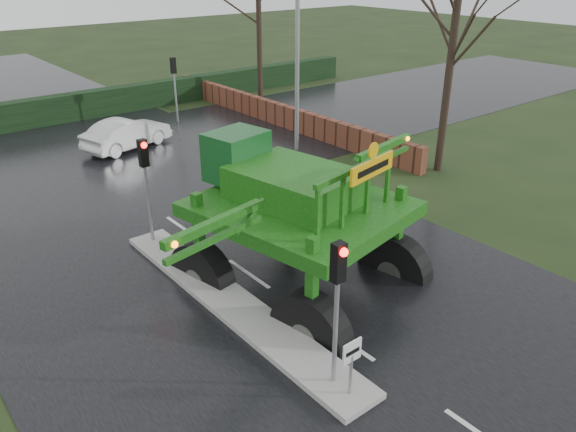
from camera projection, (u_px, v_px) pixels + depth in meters
ground at (344, 340)px, 13.66m from camera, size 140.00×140.00×0.00m
road_main at (155, 209)px, 20.69m from camera, size 14.00×80.00×0.02m
road_cross at (92, 166)px, 24.92m from camera, size 80.00×12.00×0.02m
median_island at (231, 302)px, 14.99m from camera, size 1.20×10.00×0.16m
hedge_row at (33, 113)px, 30.23m from camera, size 44.00×0.90×1.50m
brick_wall at (278, 114)px, 30.65m from camera, size 0.40×20.00×1.20m
keep_left_sign at (352, 359)px, 11.41m from camera, size 0.50×0.07×1.35m
traffic_signal_near at (338, 285)px, 11.11m from camera, size 0.26×0.33×3.52m
traffic_signal_mid at (145, 169)px, 17.09m from camera, size 0.26×0.33×3.52m
traffic_signal_far at (174, 75)px, 30.35m from camera, size 0.26×0.33×3.52m
street_light_right at (292, 19)px, 24.23m from camera, size 3.85×0.30×10.00m
tree_right_near at (452, 47)px, 22.23m from camera, size 5.60×5.60×9.64m
crop_sprayer at (304, 235)px, 12.96m from camera, size 9.89×6.98×5.60m
white_sedan at (129, 149)px, 27.10m from camera, size 4.66×2.69×1.45m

